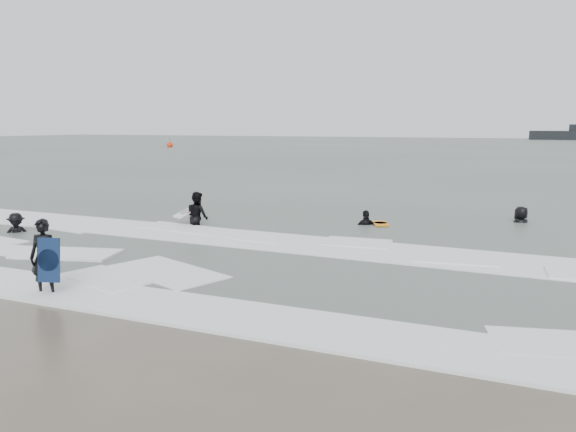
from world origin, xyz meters
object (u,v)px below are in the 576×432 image
at_px(surfer_right_far, 521,224).
at_px(buoy, 170,145).
at_px(surfer_centre, 47,295).
at_px(surfer_breaker, 17,234).
at_px(surfer_wading, 198,227).
at_px(surfer_right_near, 366,226).

distance_m(surfer_right_far, buoy, 78.81).
bearing_deg(surfer_centre, surfer_breaker, 126.04).
relative_size(surfer_wading, surfer_right_near, 1.07).
bearing_deg(surfer_breaker, surfer_centre, -83.61).
xyz_separation_m(surfer_wading, surfer_right_far, (10.86, 5.63, 0.00)).
relative_size(surfer_breaker, surfer_right_far, 0.88).
xyz_separation_m(surfer_wading, buoy, (-45.45, 60.77, 0.42)).
xyz_separation_m(surfer_breaker, surfer_right_far, (15.75, 9.42, 0.00)).
relative_size(surfer_centre, surfer_right_far, 0.95).
bearing_deg(surfer_wading, buoy, -25.15).
distance_m(surfer_centre, surfer_breaker, 8.06).
height_order(surfer_centre, surfer_right_far, surfer_right_far).
bearing_deg(surfer_breaker, surfer_right_near, -15.91).
height_order(surfer_wading, surfer_right_near, surfer_wading).
xyz_separation_m(surfer_centre, buoy, (-47.09, 69.28, 0.42)).
relative_size(surfer_wading, surfer_right_far, 1.02).
xyz_separation_m(surfer_centre, surfer_wading, (-1.64, 8.52, 0.00)).
relative_size(surfer_breaker, surfer_right_near, 0.91).
xyz_separation_m(surfer_right_near, surfer_right_far, (5.23, 2.91, 0.00)).
height_order(surfer_breaker, surfer_right_near, surfer_right_near).
distance_m(surfer_wading, buoy, 75.89).
xyz_separation_m(surfer_centre, surfer_right_near, (3.99, 11.24, 0.00)).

